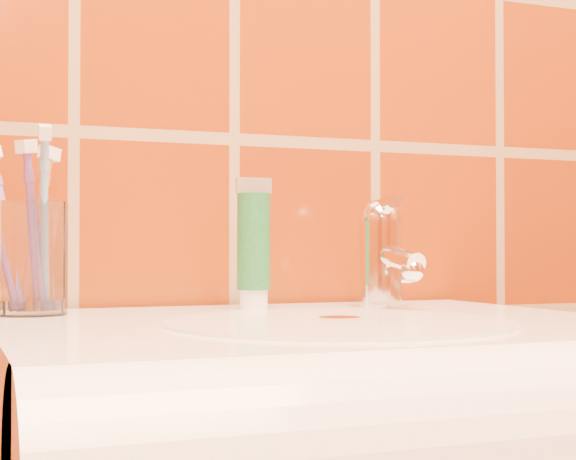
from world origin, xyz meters
name	(u,v)px	position (x,y,z in m)	size (l,w,h in m)	color
glass_tumbler	(32,258)	(-0.23, 1.11, 0.90)	(0.07, 0.07, 0.11)	white
toothpaste_tube	(254,247)	(-0.01, 1.11, 0.92)	(0.04, 0.04, 0.14)	white
faucet	(382,249)	(0.14, 1.09, 0.91)	(0.05, 0.11, 0.12)	white
toothbrush_0	(38,230)	(-0.23, 1.12, 0.93)	(0.05, 0.04, 0.17)	#E15D27
toothbrush_1	(7,230)	(-0.26, 1.13, 0.93)	(0.05, 0.08, 0.17)	#824DA5
toothbrush_2	(43,223)	(-0.23, 1.09, 0.94)	(0.03, 0.07, 0.19)	#729BCA
toothbrush_3	(33,229)	(-0.24, 1.09, 0.93)	(0.04, 0.04, 0.17)	#7A499D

